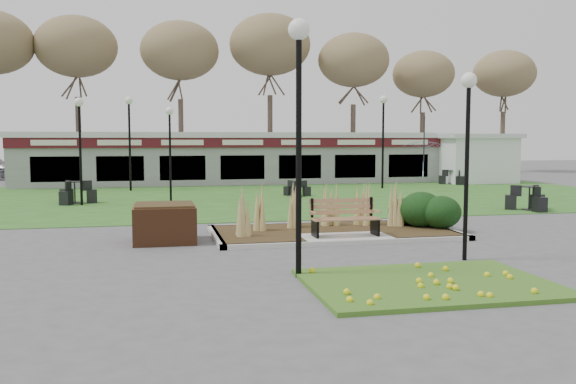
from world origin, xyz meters
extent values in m
plane|color=#515154|center=(0.00, 0.00, 0.00)|extent=(100.00, 100.00, 0.00)
cube|color=#2D581C|center=(0.00, 12.00, 0.01)|extent=(34.00, 16.00, 0.02)
cube|color=#28631C|center=(0.00, -4.60, 0.04)|extent=(4.20, 3.00, 0.08)
cube|color=#322514|center=(0.00, 1.20, 0.06)|extent=(6.22, 3.22, 0.12)
cube|color=#B7B7B2|center=(0.00, -0.41, 0.06)|extent=(6.40, 0.18, 0.12)
cube|color=#B7B7B2|center=(0.00, 2.81, 0.06)|extent=(6.40, 0.18, 0.12)
cube|color=#B7B7B2|center=(-3.11, 1.20, 0.06)|extent=(0.18, 3.40, 0.12)
cube|color=#B7B7B2|center=(3.11, 1.20, 0.06)|extent=(0.18, 3.40, 0.12)
cube|color=#B7B7B2|center=(0.00, 0.15, 0.07)|extent=(2.20, 1.20, 0.13)
cone|color=tan|center=(-1.90, 1.60, 0.70)|extent=(0.36, 0.36, 1.15)
cone|color=tan|center=(-0.90, 2.00, 0.70)|extent=(0.36, 0.36, 1.15)
cone|color=tan|center=(0.20, 2.20, 0.70)|extent=(0.36, 0.36, 1.15)
cone|color=tan|center=(1.10, 2.00, 0.70)|extent=(0.36, 0.36, 1.15)
cone|color=tan|center=(1.90, 1.60, 0.70)|extent=(0.36, 0.36, 1.15)
cone|color=tan|center=(-2.40, 0.80, 0.70)|extent=(0.36, 0.36, 1.15)
ellipsoid|color=black|center=(2.60, 1.40, 0.59)|extent=(1.21, 1.10, 0.99)
ellipsoid|color=black|center=(3.00, 1.00, 0.54)|extent=(1.10, 1.00, 0.90)
ellipsoid|color=black|center=(2.90, 1.90, 0.53)|extent=(1.06, 0.96, 0.86)
ellipsoid|color=black|center=(2.30, 1.90, 0.48)|extent=(0.92, 0.84, 0.76)
cube|color=olive|center=(0.00, 0.15, 0.56)|extent=(1.70, 0.57, 0.04)
cube|color=olive|center=(0.00, 0.46, 0.84)|extent=(1.70, 0.13, 0.44)
cube|color=black|center=(-0.78, 0.15, 0.34)|extent=(0.06, 0.55, 0.42)
cube|color=black|center=(0.78, 0.15, 0.34)|extent=(0.06, 0.55, 0.42)
cube|color=black|center=(-0.78, 0.45, 0.81)|extent=(0.06, 0.06, 0.50)
cube|color=black|center=(0.78, 0.45, 0.81)|extent=(0.06, 0.06, 0.50)
cube|color=olive|center=(-0.82, 0.13, 0.74)|extent=(0.05, 0.50, 0.04)
cube|color=olive|center=(0.82, 0.13, 0.74)|extent=(0.05, 0.50, 0.04)
cube|color=brown|center=(-4.40, 1.00, 0.45)|extent=(1.50, 1.50, 0.90)
cube|color=#322514|center=(-4.40, 1.00, 0.92)|extent=(1.40, 1.40, 0.06)
cube|color=gray|center=(0.00, 20.00, 1.30)|extent=(24.00, 3.00, 2.60)
cube|color=#4E1018|center=(0.00, 18.45, 2.35)|extent=(24.00, 0.18, 0.55)
cube|color=silver|center=(0.00, 20.00, 2.75)|extent=(24.60, 3.40, 0.30)
cube|color=silver|center=(0.00, 18.34, 2.35)|extent=(22.00, 0.02, 0.28)
cube|color=black|center=(0.00, 18.55, 1.00)|extent=(22.00, 0.10, 1.30)
cube|color=white|center=(13.50, 18.00, 1.30)|extent=(4.00, 3.00, 2.60)
cube|color=silver|center=(13.50, 18.00, 2.70)|extent=(4.40, 3.40, 0.25)
cylinder|color=#47382B|center=(-9.00, 28.00, 2.59)|extent=(0.36, 0.36, 5.17)
ellipsoid|color=olive|center=(-9.00, 28.00, 8.39)|extent=(5.24, 5.24, 3.93)
cylinder|color=#47382B|center=(-3.00, 28.00, 2.59)|extent=(0.36, 0.36, 5.17)
ellipsoid|color=olive|center=(-3.00, 28.00, 8.39)|extent=(5.24, 5.24, 3.93)
cylinder|color=#47382B|center=(3.00, 28.00, 2.59)|extent=(0.36, 0.36, 5.17)
ellipsoid|color=olive|center=(3.00, 28.00, 8.39)|extent=(5.24, 5.24, 3.93)
cylinder|color=#47382B|center=(9.00, 28.00, 2.59)|extent=(0.36, 0.36, 5.17)
ellipsoid|color=olive|center=(9.00, 28.00, 8.39)|extent=(5.24, 5.24, 3.93)
cylinder|color=#47382B|center=(15.00, 28.00, 2.59)|extent=(0.36, 0.36, 5.17)
ellipsoid|color=olive|center=(15.00, 28.00, 8.39)|extent=(5.24, 5.24, 3.93)
cylinder|color=#47382B|center=(21.00, 28.00, 2.59)|extent=(0.36, 0.36, 5.17)
ellipsoid|color=olive|center=(21.00, 28.00, 8.39)|extent=(5.24, 5.24, 3.93)
cylinder|color=black|center=(-2.05, -3.50, 2.15)|extent=(0.11, 0.11, 4.31)
sphere|color=white|center=(-2.05, -3.50, 4.48)|extent=(0.39, 0.39, 0.39)
cylinder|color=black|center=(1.73, -2.66, 1.80)|extent=(0.09, 0.09, 3.60)
sphere|color=white|center=(1.73, -2.66, 3.74)|extent=(0.32, 0.32, 0.32)
cylinder|color=black|center=(-7.37, 9.98, 1.88)|extent=(0.09, 0.09, 3.77)
sphere|color=white|center=(-7.37, 9.98, 3.92)|extent=(0.34, 0.34, 0.34)
cylinder|color=black|center=(-4.02, 10.87, 1.76)|extent=(0.09, 0.09, 3.52)
sphere|color=white|center=(-4.02, 10.87, 3.66)|extent=(0.32, 0.32, 0.32)
cylinder|color=black|center=(6.73, 15.12, 2.18)|extent=(0.11, 0.11, 4.35)
sphere|color=white|center=(6.73, 15.12, 4.53)|extent=(0.39, 0.39, 0.39)
cylinder|color=black|center=(-5.81, 16.35, 2.11)|extent=(0.11, 0.11, 4.21)
sphere|color=white|center=(-5.81, 16.35, 4.38)|extent=(0.38, 0.38, 0.38)
cylinder|color=black|center=(1.45, 11.85, 0.03)|extent=(0.39, 0.39, 0.03)
cylinder|color=black|center=(1.45, 11.85, 0.35)|extent=(0.04, 0.04, 0.64)
cylinder|color=black|center=(1.45, 11.85, 0.67)|extent=(0.53, 0.53, 0.02)
cube|color=black|center=(1.93, 11.91, 0.22)|extent=(0.33, 0.33, 0.41)
cube|color=black|center=(1.16, 12.24, 0.22)|extent=(0.42, 0.42, 0.41)
cube|color=black|center=(1.26, 11.40, 0.22)|extent=(0.39, 0.39, 0.41)
cylinder|color=black|center=(-7.71, 10.76, 0.04)|extent=(0.50, 0.50, 0.03)
cylinder|color=black|center=(-7.71, 10.76, 0.44)|extent=(0.06, 0.06, 0.82)
cylinder|color=black|center=(-7.71, 10.76, 0.87)|extent=(0.69, 0.69, 0.03)
cube|color=black|center=(-7.09, 10.83, 0.28)|extent=(0.43, 0.43, 0.53)
cube|color=black|center=(-8.09, 11.26, 0.28)|extent=(0.55, 0.55, 0.53)
cube|color=black|center=(-7.96, 10.18, 0.28)|extent=(0.51, 0.51, 0.53)
cylinder|color=black|center=(8.37, 5.00, 0.04)|extent=(0.49, 0.49, 0.03)
cylinder|color=black|center=(8.37, 5.00, 0.44)|extent=(0.06, 0.06, 0.81)
cylinder|color=black|center=(8.37, 5.00, 0.85)|extent=(0.67, 0.67, 0.03)
cube|color=black|center=(8.90, 5.30, 0.28)|extent=(0.52, 0.52, 0.52)
cube|color=black|center=(7.83, 5.31, 0.28)|extent=(0.52, 0.52, 0.52)
cube|color=black|center=(8.36, 4.38, 0.28)|extent=(0.38, 0.38, 0.52)
cylinder|color=black|center=(11.61, 17.00, 0.04)|extent=(0.46, 0.46, 0.03)
cylinder|color=black|center=(11.61, 17.00, 0.40)|extent=(0.05, 0.05, 0.74)
cylinder|color=black|center=(11.61, 17.00, 0.79)|extent=(0.62, 0.62, 0.03)
cube|color=black|center=(12.03, 17.38, 0.26)|extent=(0.50, 0.50, 0.48)
cube|color=black|center=(11.07, 17.17, 0.26)|extent=(0.44, 0.44, 0.48)
cube|color=black|center=(11.73, 16.44, 0.26)|extent=(0.42, 0.42, 0.48)
cylinder|color=black|center=(8.00, 13.00, 1.10)|extent=(0.06, 0.06, 2.20)
imported|color=#3068AB|center=(8.00, 13.00, 1.60)|extent=(2.39, 2.42, 1.85)
camera|label=1|loc=(-4.57, -14.21, 2.54)|focal=38.00mm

